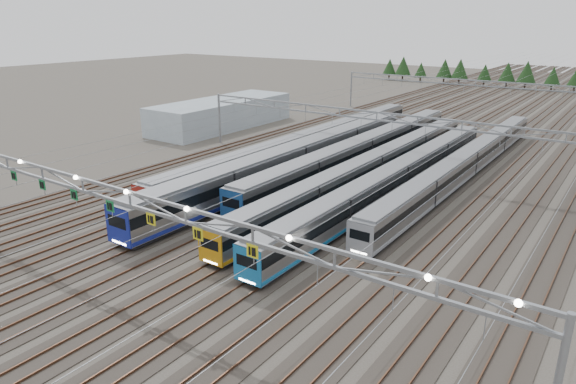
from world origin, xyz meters
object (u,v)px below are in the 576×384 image
Objects in this scene: train_a at (309,143)px; train_e at (397,178)px; gantry_near at (128,202)px; train_c at (363,150)px; gantry_far at (475,88)px; train_f at (467,163)px; train_d at (372,167)px; gantry_mid at (376,123)px; train_b at (296,160)px; west_shed at (222,114)px.

train_e is (18.00, -9.27, -0.02)m from train_a.
gantry_near is (-6.80, -31.99, 5.11)m from train_e.
gantry_far is (2.25, 44.17, 4.24)m from train_c.
train_c is 0.93× the size of train_f.
train_a is 22.64m from train_f.
gantry_near reaches higher than train_d.
gantry_mid is at bearing 113.15° from train_d.
gantry_near is (6.70, -31.06, 4.77)m from train_b.
gantry_mid reaches higher than train_e.
gantry_near is 61.90m from west_shed.
west_shed is at bearing 160.94° from train_a.
west_shed is at bearing -135.93° from gantry_far.
train_c is 12.70m from train_e.
train_a is 1.12× the size of gantry_mid.
train_e is at bearing -82.76° from gantry_far.
train_c reaches higher than train_f.
gantry_mid reaches higher than train_d.
train_c is at bearing 93.08° from gantry_near.
gantry_mid reaches higher than train_f.
train_b is at bearing -176.04° from train_e.
gantry_far is 50.73m from west_shed.
gantry_near is at bearing -86.92° from train_c.
train_b is at bearing -32.53° from west_shed.
gantry_near is (-11.30, -43.78, 5.18)m from train_f.
train_d is 50.51m from gantry_far.
train_a is at bearing -104.39° from gantry_far.
train_d is 1.04× the size of gantry_near.
train_e is 0.92× the size of train_f.
train_e is (13.50, 0.94, -0.35)m from train_b.
train_f is 47.99m from west_shed.
train_a is at bearing 152.75° from train_e.
train_d reaches higher than train_f.
train_d is 41.44m from west_shed.
train_f is 43.08m from gantry_far.
train_c reaches higher than train_d.
train_c is at bearing -2.04° from train_a.
train_a is 43.06m from gantry_near.
gantry_mid is 1.00× the size of gantry_far.
west_shed is at bearing 164.88° from gantry_mid.
gantry_near is 1.88× the size of west_shed.
gantry_near is (2.20, -40.95, 4.94)m from train_c.
train_f is at bearing 6.38° from train_a.
gantry_mid reaches higher than train_c.
west_shed is at bearing 157.40° from train_e.
train_a is 1.15× the size of train_e.
train_b is 0.94× the size of train_d.
train_c is at bearing -92.92° from gantry_far.
train_a is at bearing 174.17° from gantry_mid.
train_d is 12.67m from train_f.
train_e is 46.68m from west_shed.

